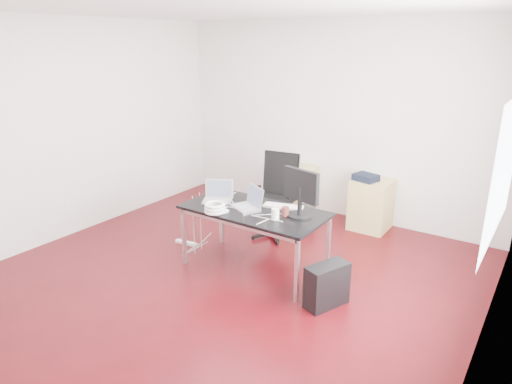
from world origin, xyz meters
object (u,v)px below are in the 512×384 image
Objects in this scene: desk at (254,214)px; pc_tower at (327,285)px; office_chair at (276,191)px; filing_cabinet_left at (296,189)px; filing_cabinet_right at (371,205)px.

desk reaches higher than pc_tower.
desk is 3.56× the size of pc_tower.
filing_cabinet_left is at bearing 94.04° from office_chair.
filing_cabinet_right is at bearing 0.00° from filing_cabinet_left.
pc_tower is (1.36, -1.23, -0.39)m from office_chair.
filing_cabinet_right is (0.99, 0.89, -0.26)m from office_chair.
filing_cabinet_right is at bearing 121.21° from pc_tower.
filing_cabinet_left is 1.56× the size of pc_tower.
office_chair is 1.54× the size of filing_cabinet_left.
filing_cabinet_right is 1.56× the size of pc_tower.
office_chair is at bearing -138.02° from filing_cabinet_right.
filing_cabinet_left is (-0.19, 0.89, -0.26)m from office_chair.
office_chair reaches higher than desk.
office_chair is 1.36m from filing_cabinet_right.
desk is at bearing -74.47° from filing_cabinet_left.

